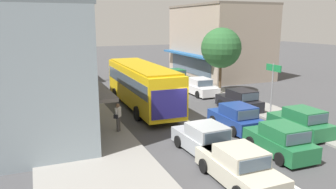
{
  "coord_description": "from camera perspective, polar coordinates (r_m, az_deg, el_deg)",
  "views": [
    {
      "loc": [
        -9.02,
        -17.68,
        6.25
      ],
      "look_at": [
        -0.25,
        3.42,
        1.2
      ],
      "focal_mm": 35.0,
      "sensor_mm": 36.0,
      "label": 1
    }
  ],
  "objects": [
    {
      "name": "parked_hatchback_kerb_second",
      "position": [
        24.22,
        12.35,
        -1.06
      ],
      "size": [
        1.93,
        3.76,
        1.54
      ],
      "color": "black",
      "rests_on": "ground"
    },
    {
      "name": "shopfront_corner_near",
      "position": [
        19.2,
        -25.84,
        3.34
      ],
      "size": [
        8.63,
        9.42,
        7.25
      ],
      "color": "#84939E",
      "rests_on": "ground"
    },
    {
      "name": "sedan_queue_far_back",
      "position": [
        16.07,
        6.67,
        -7.98
      ],
      "size": [
        2.04,
        4.27,
        1.47
      ],
      "color": "#9EA3A8",
      "rests_on": "ground"
    },
    {
      "name": "building_right_far",
      "position": [
        39.53,
        8.83,
        9.22
      ],
      "size": [
        8.57,
        12.27,
        8.23
      ],
      "color": "gray",
      "rests_on": "ground"
    },
    {
      "name": "city_bus",
      "position": [
        24.11,
        -4.6,
        1.98
      ],
      "size": [
        2.84,
        10.89,
        3.23
      ],
      "color": "yellow",
      "rests_on": "ground"
    },
    {
      "name": "shopfront_mid_block",
      "position": [
        28.34,
        -24.93,
        5.83
      ],
      "size": [
        7.34,
        8.75,
        7.1
      ],
      "color": "beige",
      "rests_on": "ground"
    },
    {
      "name": "hatchback_behind_bus_near",
      "position": [
        16.7,
        18.95,
        -7.62
      ],
      "size": [
        1.89,
        3.74,
        1.54
      ],
      "color": "#1E6638",
      "rests_on": "ground"
    },
    {
      "name": "lane_centre_line",
      "position": [
        24.3,
        0.03,
        -2.43
      ],
      "size": [
        0.2,
        28.0,
        0.01
      ],
      "primitive_type": "cube",
      "color": "silver",
      "rests_on": "ground"
    },
    {
      "name": "pedestrian_with_handbag_near",
      "position": [
        18.87,
        -8.7,
        -3.63
      ],
      "size": [
        0.53,
        0.58,
        1.63
      ],
      "color": "#4C4742",
      "rests_on": "sidewalk_left"
    },
    {
      "name": "parked_hatchback_kerb_front",
      "position": [
        20.06,
        22.1,
        -4.52
      ],
      "size": [
        1.82,
        3.7,
        1.54
      ],
      "color": "#1E6638",
      "rests_on": "ground"
    },
    {
      "name": "ground_plane",
      "position": [
        20.81,
        4.28,
        -5.05
      ],
      "size": [
        140.0,
        140.0,
        0.0
      ],
      "primitive_type": "plane",
      "color": "#3F3F42"
    },
    {
      "name": "parked_sedan_kerb_rear",
      "position": [
        34.34,
        1.26,
        3.1
      ],
      "size": [
        2.0,
        4.25,
        1.47
      ],
      "color": "#1E6638",
      "rests_on": "ground"
    },
    {
      "name": "hatchback_adjacent_lane_lead",
      "position": [
        19.82,
        11.71,
        -4.04
      ],
      "size": [
        1.84,
        3.71,
        1.54
      ],
      "color": "navy",
      "rests_on": "ground"
    },
    {
      "name": "parked_sedan_kerb_third",
      "position": [
        29.0,
        5.53,
        1.29
      ],
      "size": [
        1.95,
        4.23,
        1.47
      ],
      "color": "silver",
      "rests_on": "ground"
    },
    {
      "name": "shopfront_far_end",
      "position": [
        37.16,
        -24.48,
        7.08
      ],
      "size": [
        8.62,
        8.42,
        6.96
      ],
      "color": "gray",
      "rests_on": "ground"
    },
    {
      "name": "directional_road_sign",
      "position": [
        22.93,
        17.81,
        2.89
      ],
      "size": [
        0.1,
        1.4,
        3.6
      ],
      "color": "gray",
      "rests_on": "ground"
    },
    {
      "name": "sidewalk_left",
      "position": [
        24.58,
        -16.65,
        -2.64
      ],
      "size": [
        5.2,
        44.0,
        0.14
      ],
      "primitive_type": "cube",
      "color": "gray",
      "rests_on": "ground"
    },
    {
      "name": "sedan_queue_gap_filler",
      "position": [
        13.54,
        12.26,
        -12.23
      ],
      "size": [
        1.91,
        4.21,
        1.47
      ],
      "color": "#B7B29E",
      "rests_on": "ground"
    },
    {
      "name": "street_tree_right",
      "position": [
        28.93,
        9.24,
        7.99
      ],
      "size": [
        3.49,
        3.49,
        5.83
      ],
      "color": "brown",
      "rests_on": "ground"
    },
    {
      "name": "traffic_light_downstreet",
      "position": [
        35.15,
        -14.38,
        6.53
      ],
      "size": [
        0.33,
        0.24,
        4.2
      ],
      "color": "gray",
      "rests_on": "ground"
    },
    {
      "name": "kerb_right",
      "position": [
        28.82,
        9.93,
        -0.13
      ],
      "size": [
        2.8,
        44.0,
        0.12
      ],
      "primitive_type": "cube",
      "color": "gray",
      "rests_on": "ground"
    }
  ]
}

